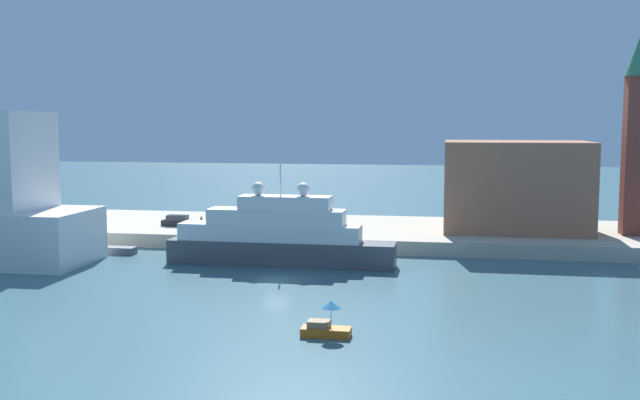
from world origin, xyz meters
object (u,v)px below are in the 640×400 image
at_px(harbor_building, 516,186).
at_px(bell_tower, 636,127).
at_px(mooring_bollard, 316,234).
at_px(parked_car, 179,221).
at_px(small_motorboat, 326,324).
at_px(large_yacht, 278,237).
at_px(person_figure, 201,222).
at_px(work_barge, 111,250).

height_order(harbor_building, bell_tower, bell_tower).
bearing_deg(mooring_bollard, parked_car, 162.98).
bearing_deg(small_motorboat, large_yacht, 110.78).
bearing_deg(mooring_bollard, harbor_building, 22.61).
distance_m(small_motorboat, mooring_bollard, 36.47).
xyz_separation_m(bell_tower, person_figure, (-55.30, -4.08, -12.78)).
height_order(large_yacht, parked_car, large_yacht).
bearing_deg(bell_tower, small_motorboat, -125.30).
height_order(work_barge, mooring_bollard, mooring_bollard).
bearing_deg(large_yacht, harbor_building, 35.70).
xyz_separation_m(harbor_building, bell_tower, (14.16, -1.54, 7.73)).
bearing_deg(person_figure, bell_tower, 4.22).
height_order(harbor_building, mooring_bollard, harbor_building).
xyz_separation_m(large_yacht, bell_tower, (41.47, 18.09, 12.18)).
relative_size(work_barge, parked_car, 1.31).
distance_m(large_yacht, person_figure, 19.69).
bearing_deg(harbor_building, person_figure, -172.23).
xyz_separation_m(harbor_building, mooring_bollard, (-24.72, -10.29, -5.41)).
xyz_separation_m(large_yacht, harbor_building, (27.31, 19.62, 4.45)).
bearing_deg(parked_car, bell_tower, 2.49).
distance_m(work_barge, bell_tower, 66.40).
bearing_deg(harbor_building, large_yacht, -144.30).
bearing_deg(mooring_bollard, person_figure, 164.09).
distance_m(work_barge, mooring_bollard, 24.93).
bearing_deg(work_barge, bell_tower, 13.41).
distance_m(harbor_building, mooring_bollard, 27.32).
bearing_deg(person_figure, parked_car, 158.33).
height_order(large_yacht, small_motorboat, large_yacht).
bearing_deg(work_barge, harbor_building, 18.74).
relative_size(small_motorboat, bell_tower, 0.15).
bearing_deg(person_figure, small_motorboat, -59.44).
relative_size(large_yacht, work_barge, 4.25).
relative_size(bell_tower, mooring_bollard, 30.28).
bearing_deg(bell_tower, large_yacht, -156.44).
height_order(small_motorboat, bell_tower, bell_tower).
xyz_separation_m(large_yacht, work_barge, (-21.48, 3.07, -2.70)).
bearing_deg(small_motorboat, bell_tower, 54.70).
relative_size(large_yacht, harbor_building, 1.39).
bearing_deg(parked_car, harbor_building, 5.22).
bearing_deg(work_barge, person_figure, 55.02).
bearing_deg(work_barge, parked_car, 72.82).
distance_m(small_motorboat, parked_car, 50.20).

